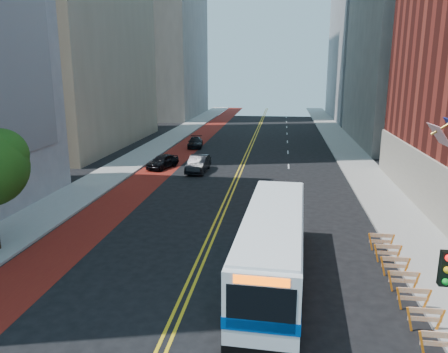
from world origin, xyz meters
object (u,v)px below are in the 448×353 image
object	(u,v)px
car_b	(198,164)
car_a	(163,161)
transit_bus	(273,245)
car_c	(195,142)

from	to	relation	value
car_b	car_a	bearing A→B (deg)	165.60
transit_bus	car_c	size ratio (longest dim) A/B	2.78
car_b	car_c	bearing A→B (deg)	103.93
transit_bus	car_c	bearing A→B (deg)	109.53
transit_bus	car_a	world-z (taller)	transit_bus
car_a	car_c	size ratio (longest dim) A/B	0.94
car_b	car_c	size ratio (longest dim) A/B	1.08
car_a	transit_bus	bearing A→B (deg)	-44.94
transit_bus	car_b	world-z (taller)	transit_bus
car_b	car_c	world-z (taller)	car_b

